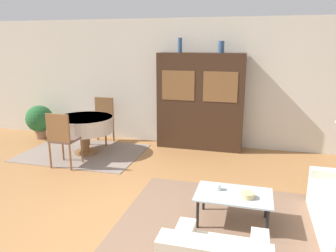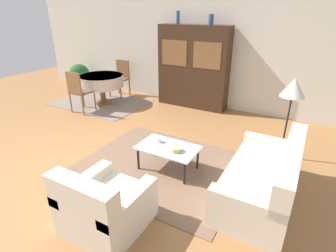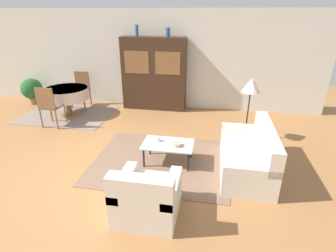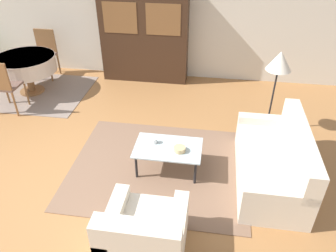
# 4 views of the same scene
# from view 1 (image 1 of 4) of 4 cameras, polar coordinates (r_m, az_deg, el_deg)

# --- Properties ---
(ground_plane) EXTENTS (14.00, 14.00, 0.00)m
(ground_plane) POSITION_cam_1_polar(r_m,az_deg,el_deg) (4.24, -7.91, -17.02)
(ground_plane) COLOR #9E6B3D
(wall_back) EXTENTS (10.00, 0.06, 2.70)m
(wall_back) POSITION_cam_1_polar(r_m,az_deg,el_deg) (7.15, 3.15, 7.50)
(wall_back) COLOR beige
(wall_back) RESTS_ON ground_plane
(area_rug) EXTENTS (2.52, 2.10, 0.01)m
(area_rug) POSITION_cam_1_polar(r_m,az_deg,el_deg) (4.38, 9.26, -15.89)
(area_rug) COLOR brown
(area_rug) RESTS_ON ground_plane
(dining_rug) EXTENTS (2.36, 1.72, 0.01)m
(dining_rug) POSITION_cam_1_polar(r_m,az_deg,el_deg) (6.96, -14.57, -4.53)
(dining_rug) COLOR gray
(dining_rug) RESTS_ON ground_plane
(coffee_table) EXTENTS (0.93, 0.59, 0.39)m
(coffee_table) POSITION_cam_1_polar(r_m,az_deg,el_deg) (4.19, 11.35, -12.00)
(coffee_table) COLOR black
(coffee_table) RESTS_ON area_rug
(display_cabinet) EXTENTS (1.78, 0.42, 2.00)m
(display_cabinet) POSITION_cam_1_polar(r_m,az_deg,el_deg) (6.88, 5.62, 4.25)
(display_cabinet) COLOR #382316
(display_cabinet) RESTS_ON ground_plane
(dining_table) EXTENTS (1.15, 1.15, 0.75)m
(dining_table) POSITION_cam_1_polar(r_m,az_deg,el_deg) (6.77, -14.33, 0.24)
(dining_table) COLOR brown
(dining_table) RESTS_ON dining_rug
(dining_chair_near) EXTENTS (0.44, 0.44, 1.00)m
(dining_chair_near) POSITION_cam_1_polar(r_m,az_deg,el_deg) (6.12, -17.93, -1.73)
(dining_chair_near) COLOR brown
(dining_chair_near) RESTS_ON dining_rug
(dining_chair_far) EXTENTS (0.44, 0.44, 1.00)m
(dining_chair_far) POSITION_cam_1_polar(r_m,az_deg,el_deg) (7.46, -11.36, 1.50)
(dining_chair_far) COLOR brown
(dining_chair_far) RESTS_ON dining_rug
(cup) EXTENTS (0.08, 0.08, 0.08)m
(cup) POSITION_cam_1_polar(r_m,az_deg,el_deg) (4.24, 8.67, -10.43)
(cup) COLOR white
(cup) RESTS_ON coffee_table
(bowl) EXTENTS (0.16, 0.16, 0.07)m
(bowl) POSITION_cam_1_polar(r_m,az_deg,el_deg) (4.10, 13.71, -11.63)
(bowl) COLOR tan
(bowl) RESTS_ON coffee_table
(vase_tall) EXTENTS (0.09, 0.09, 0.30)m
(vase_tall) POSITION_cam_1_polar(r_m,az_deg,el_deg) (6.87, 2.09, 13.90)
(vase_tall) COLOR #33517A
(vase_tall) RESTS_ON display_cabinet
(vase_short) EXTENTS (0.12, 0.12, 0.23)m
(vase_short) POSITION_cam_1_polar(r_m,az_deg,el_deg) (6.73, 9.24, 13.45)
(vase_short) COLOR #33517A
(vase_short) RESTS_ON display_cabinet
(potted_plant) EXTENTS (0.62, 0.62, 0.78)m
(potted_plant) POSITION_cam_1_polar(r_m,az_deg,el_deg) (8.22, -21.48, 1.08)
(potted_plant) COLOR #93664C
(potted_plant) RESTS_ON ground_plane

